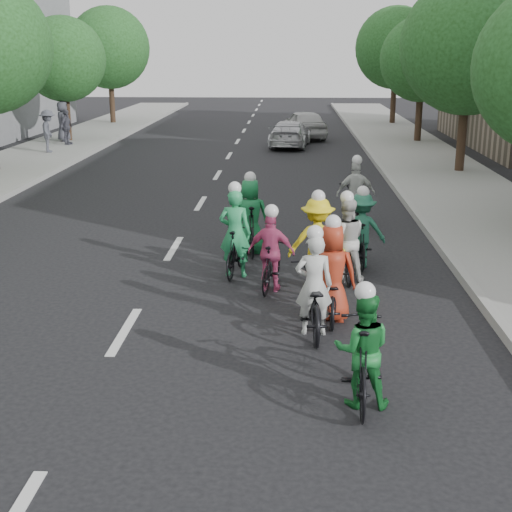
# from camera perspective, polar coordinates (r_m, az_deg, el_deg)

# --- Properties ---
(ground) EXTENTS (120.00, 120.00, 0.00)m
(ground) POSITION_cam_1_polar(r_m,az_deg,el_deg) (11.72, -10.46, -5.94)
(ground) COLOR black
(ground) RESTS_ON ground
(curb_left) EXTENTS (0.18, 80.00, 0.18)m
(curb_left) POSITION_cam_1_polar(r_m,az_deg,el_deg) (22.73, -19.82, 4.35)
(curb_left) COLOR #999993
(curb_left) RESTS_ON ground
(sidewalk_right) EXTENTS (4.00, 80.00, 0.15)m
(sidewalk_right) POSITION_cam_1_polar(r_m,az_deg,el_deg) (21.68, 17.08, 4.02)
(sidewalk_right) COLOR gray
(sidewalk_right) RESTS_ON ground
(curb_right) EXTENTS (0.18, 80.00, 0.18)m
(curb_right) POSITION_cam_1_polar(r_m,az_deg,el_deg) (21.28, 11.98, 4.21)
(curb_right) COLOR #999993
(curb_right) RESTS_ON ground
(tree_l_4) EXTENTS (4.00, 4.00, 5.97)m
(tree_l_4) POSITION_cam_1_polar(r_m,az_deg,el_deg) (36.23, -15.17, 14.96)
(tree_l_4) COLOR black
(tree_l_4) RESTS_ON ground
(tree_l_5) EXTENTS (4.80, 4.80, 6.93)m
(tree_l_5) POSITION_cam_1_polar(r_m,az_deg,el_deg) (44.89, -11.67, 16.00)
(tree_l_5) COLOR black
(tree_l_5) RESTS_ON ground
(tree_r_1) EXTENTS (4.80, 4.80, 6.93)m
(tree_r_1) POSITION_cam_1_polar(r_m,az_deg,el_deg) (26.89, 16.67, 15.82)
(tree_r_1) COLOR black
(tree_r_1) RESTS_ON ground
(tree_r_2) EXTENTS (4.00, 4.00, 5.97)m
(tree_r_2) POSITION_cam_1_polar(r_m,az_deg,el_deg) (35.71, 13.16, 15.08)
(tree_r_2) COLOR black
(tree_r_2) RESTS_ON ground
(tree_r_3) EXTENTS (4.80, 4.80, 6.93)m
(tree_r_3) POSITION_cam_1_polar(r_m,az_deg,el_deg) (44.60, 11.14, 16.03)
(tree_r_3) COLOR black
(tree_r_3) RESTS_ON ground
(cyclist_0) EXTENTS (0.75, 1.99, 1.78)m
(cyclist_0) POSITION_cam_1_polar(r_m,az_deg,el_deg) (11.35, 4.61, -3.27)
(cyclist_0) COLOR black
(cyclist_0) RESTS_ON ground
(cyclist_1) EXTENTS (0.75, 1.85, 1.65)m
(cyclist_1) POSITION_cam_1_polar(r_m,az_deg,el_deg) (9.18, 8.46, -7.94)
(cyclist_1) COLOR black
(cyclist_1) RESTS_ON ground
(cyclist_2) EXTENTS (1.14, 1.83, 1.87)m
(cyclist_2) POSITION_cam_1_polar(r_m,az_deg,el_deg) (13.61, 4.90, 0.45)
(cyclist_2) COLOR black
(cyclist_2) RESTS_ON ground
(cyclist_3) EXTENTS (0.94, 1.55, 1.66)m
(cyclist_3) POSITION_cam_1_polar(r_m,az_deg,el_deg) (13.31, 1.23, -0.23)
(cyclist_3) COLOR black
(cyclist_3) RESTS_ON ground
(cyclist_4) EXTENTS (0.82, 1.70, 1.81)m
(cyclist_4) POSITION_cam_1_polar(r_m,az_deg,el_deg) (11.90, 6.03, -2.20)
(cyclist_4) COLOR black
(cyclist_4) RESTS_ON ground
(cyclist_5) EXTENTS (0.69, 1.64, 1.91)m
(cyclist_5) POSITION_cam_1_polar(r_m,az_deg,el_deg) (14.19, -1.66, 1.04)
(cyclist_5) COLOR black
(cyclist_5) RESTS_ON ground
(cyclist_6) EXTENTS (0.85, 1.58, 1.79)m
(cyclist_6) POSITION_cam_1_polar(r_m,az_deg,el_deg) (13.98, 7.14, 0.63)
(cyclist_6) COLOR black
(cyclist_6) RESTS_ON ground
(cyclist_7) EXTENTS (1.01, 1.61, 1.71)m
(cyclist_7) POSITION_cam_1_polar(r_m,az_deg,el_deg) (14.96, 8.40, 1.66)
(cyclist_7) COLOR black
(cyclist_7) RESTS_ON ground
(cyclist_8) EXTENTS (1.02, 2.01, 1.84)m
(cyclist_8) POSITION_cam_1_polar(r_m,az_deg,el_deg) (18.43, 7.94, 4.32)
(cyclist_8) COLOR black
(cyclist_8) RESTS_ON ground
(cyclist_9) EXTENTS (0.88, 1.88, 1.83)m
(cyclist_9) POSITION_cam_1_polar(r_m,az_deg,el_deg) (15.80, -0.45, 2.69)
(cyclist_9) COLOR black
(cyclist_9) RESTS_ON ground
(follow_car_lead) EXTENTS (2.16, 4.38, 1.22)m
(follow_car_lead) POSITION_cam_1_polar(r_m,az_deg,el_deg) (33.84, 2.74, 9.74)
(follow_car_lead) COLOR silver
(follow_car_lead) RESTS_ON ground
(follow_car_trail) EXTENTS (2.54, 4.52, 1.45)m
(follow_car_trail) POSITION_cam_1_polar(r_m,az_deg,el_deg) (37.27, 3.89, 10.48)
(follow_car_trail) COLOR silver
(follow_car_trail) RESTS_ON ground
(spectator_0) EXTENTS (0.91, 1.28, 1.80)m
(spectator_0) POSITION_cam_1_polar(r_m,az_deg,el_deg) (32.12, -16.28, 9.57)
(spectator_0) COLOR #4A4C57
(spectator_0) RESTS_ON sidewalk_left
(spectator_1) EXTENTS (0.60, 1.01, 1.61)m
(spectator_1) POSITION_cam_1_polar(r_m,az_deg,el_deg) (34.58, -14.93, 9.93)
(spectator_1) COLOR #4E4E5B
(spectator_1) RESTS_ON sidewalk_left
(spectator_2) EXTENTS (0.85, 1.06, 1.90)m
(spectator_2) POSITION_cam_1_polar(r_m,az_deg,el_deg) (35.89, -15.18, 10.36)
(spectator_2) COLOR #494955
(spectator_2) RESTS_ON sidewalk_left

